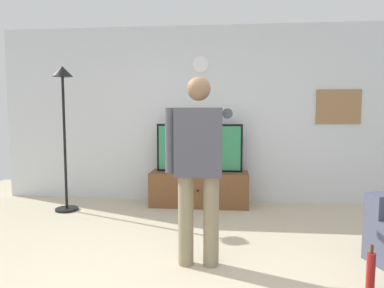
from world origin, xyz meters
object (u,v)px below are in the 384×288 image
person_standing_nearer_lamp (199,160)px  beverage_bottle (371,271)px  floor_lamp (64,108)px  framed_picture (338,107)px  wall_clock (201,64)px  television (199,148)px  tv_stand (199,189)px

person_standing_nearer_lamp → beverage_bottle: size_ratio=4.70×
floor_lamp → person_standing_nearer_lamp: size_ratio=1.19×
framed_picture → beverage_bottle: (-0.52, -2.63, -1.32)m
wall_clock → person_standing_nearer_lamp: size_ratio=0.14×
wall_clock → framed_picture: bearing=0.1°
television → wall_clock: (-0.00, 0.24, 1.26)m
television → floor_lamp: 2.00m
person_standing_nearer_lamp → wall_clock: bearing=93.7°
floor_lamp → person_standing_nearer_lamp: 2.59m
television → floor_lamp: (-1.85, -0.49, 0.58)m
framed_picture → tv_stand: bearing=-171.8°
wall_clock → person_standing_nearer_lamp: wall_clock is taller
wall_clock → beverage_bottle: (1.53, -2.63, -1.96)m
tv_stand → person_standing_nearer_lamp: bearing=-85.8°
tv_stand → floor_lamp: bearing=-166.7°
television → floor_lamp: size_ratio=0.63×
television → person_standing_nearer_lamp: size_ratio=0.75×
framed_picture → floor_lamp: floor_lamp is taller
wall_clock → beverage_bottle: 3.62m
floor_lamp → wall_clock: bearing=21.5°
floor_lamp → framed_picture: bearing=10.7°
framed_picture → person_standing_nearer_lamp: framed_picture is taller
floor_lamp → beverage_bottle: size_ratio=5.59×
tv_stand → television: bearing=90.0°
wall_clock → floor_lamp: wall_clock is taller
floor_lamp → beverage_bottle: bearing=-29.3°
wall_clock → framed_picture: 2.15m
tv_stand → television: 0.61m
person_standing_nearer_lamp → beverage_bottle: person_standing_nearer_lamp is taller
tv_stand → person_standing_nearer_lamp: size_ratio=0.85×
tv_stand → framed_picture: framed_picture is taller
person_standing_nearer_lamp → framed_picture: bearing=50.6°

